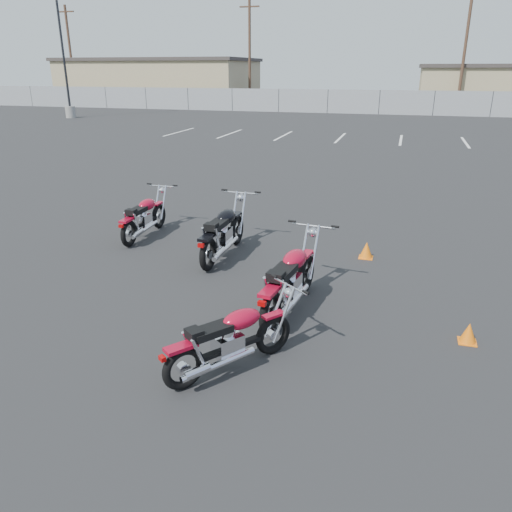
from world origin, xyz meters
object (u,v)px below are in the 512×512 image
(motorcycle_front_red, at_px, (144,217))
(motorcycle_third_red, at_px, (290,280))
(motorcycle_rear_red, at_px, (231,340))
(motorcycle_second_black, at_px, (223,232))

(motorcycle_front_red, relative_size, motorcycle_third_red, 0.89)
(motorcycle_front_red, xyz_separation_m, motorcycle_rear_red, (3.37, -4.21, -0.02))
(motorcycle_front_red, xyz_separation_m, motorcycle_third_red, (3.68, -2.50, 0.05))
(motorcycle_front_red, height_order, motorcycle_third_red, motorcycle_third_red)
(motorcycle_front_red, relative_size, motorcycle_second_black, 0.89)
(motorcycle_third_red, bearing_deg, motorcycle_front_red, 145.87)
(motorcycle_second_black, distance_m, motorcycle_rear_red, 3.81)
(motorcycle_front_red, distance_m, motorcycle_third_red, 4.45)
(motorcycle_front_red, height_order, motorcycle_second_black, motorcycle_second_black)
(motorcycle_third_red, xyz_separation_m, motorcycle_rear_red, (-0.32, -1.71, -0.07))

